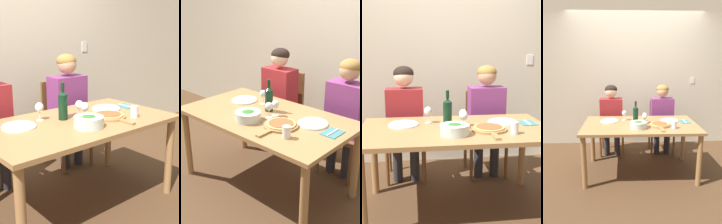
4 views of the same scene
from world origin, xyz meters
The scene contains 17 objects.
ground_plane centered at (0.00, 0.00, 0.00)m, with size 40.00×40.00×0.00m, color #4C331E.
back_wall centered at (0.00, 1.25, 1.35)m, with size 10.00×0.06×2.70m.
dining_table centered at (0.00, 0.00, 0.66)m, with size 1.61×0.91×0.75m.
chair_left centered at (-0.44, 0.80, 0.50)m, with size 0.42×0.42×0.92m.
chair_right centered at (0.43, 0.80, 0.50)m, with size 0.42×0.42×0.92m.
person_woman centered at (-0.44, 0.69, 0.74)m, with size 0.47×0.51×1.22m.
person_man centered at (0.43, 0.69, 0.74)m, with size 0.47×0.51×1.22m.
wine_bottle centered at (-0.06, 0.10, 0.87)m, with size 0.08×0.08×0.31m.
broccoli_bowl centered at (-0.04, -0.19, 0.79)m, with size 0.23×0.23×0.09m.
dinner_plate_left centered at (-0.44, 0.14, 0.76)m, with size 0.26×0.26×0.02m.
dinner_plate_right centered at (0.44, 0.12, 0.76)m, with size 0.26×0.26×0.02m.
pizza_on_board centered at (0.26, -0.11, 0.76)m, with size 0.30×0.44×0.04m.
wine_glass_left centered at (-0.23, 0.20, 0.85)m, with size 0.07×0.07×0.15m.
wine_glass_right centered at (0.06, -0.03, 0.85)m, with size 0.07×0.07×0.15m.
wine_glass_centre centered at (0.07, 0.05, 0.85)m, with size 0.07×0.07×0.15m.
water_tumbler centered at (0.43, -0.23, 0.80)m, with size 0.07×0.07×0.10m.
fork_on_napkin centered at (0.66, 0.08, 0.75)m, with size 0.14×0.18×0.01m.
Camera 3 is at (-0.36, -2.53, 1.45)m, focal length 50.00 mm.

